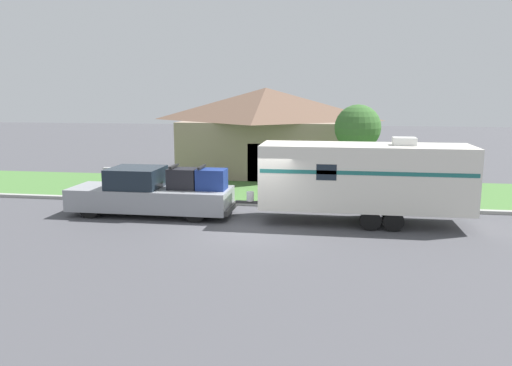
{
  "coord_description": "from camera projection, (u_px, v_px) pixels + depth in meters",
  "views": [
    {
      "loc": [
        2.7,
        -16.98,
        4.75
      ],
      "look_at": [
        -0.21,
        1.49,
        1.4
      ],
      "focal_mm": 35.0,
      "sensor_mm": 36.0,
      "label": 1
    }
  ],
  "objects": [
    {
      "name": "mailbox",
      "position": [
        109.0,
        174.0,
        23.2
      ],
      "size": [
        0.48,
        0.2,
        1.38
      ],
      "color": "brown",
      "rests_on": "ground_plane"
    },
    {
      "name": "travel_trailer",
      "position": [
        364.0,
        177.0,
        18.31
      ],
      "size": [
        8.62,
        2.32,
        3.21
      ],
      "color": "black",
      "rests_on": "ground_plane"
    },
    {
      "name": "curb_strip",
      "position": [
        269.0,
        204.0,
        21.4
      ],
      "size": [
        80.0,
        0.3,
        0.14
      ],
      "color": "#999993",
      "rests_on": "ground_plane"
    },
    {
      "name": "ground_plane",
      "position": [
        255.0,
        229.0,
        17.76
      ],
      "size": [
        120.0,
        120.0,
        0.0
      ],
      "primitive_type": "plane",
      "color": "#47474C"
    },
    {
      "name": "house_across_street",
      "position": [
        266.0,
        129.0,
        30.28
      ],
      "size": [
        9.99,
        7.8,
        5.11
      ],
      "color": "gray",
      "rests_on": "ground_plane"
    },
    {
      "name": "lawn_strip",
      "position": [
        278.0,
        190.0,
        24.96
      ],
      "size": [
        80.0,
        7.0,
        0.03
      ],
      "color": "#477538",
      "rests_on": "ground_plane"
    },
    {
      "name": "pickup_truck",
      "position": [
        153.0,
        193.0,
        19.72
      ],
      "size": [
        6.47,
        2.08,
        2.01
      ],
      "color": "black",
      "rests_on": "ground_plane"
    },
    {
      "name": "tree_in_yard",
      "position": [
        358.0,
        128.0,
        23.59
      ],
      "size": [
        2.19,
        2.19,
        4.27
      ],
      "color": "brown",
      "rests_on": "ground_plane"
    }
  ]
}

